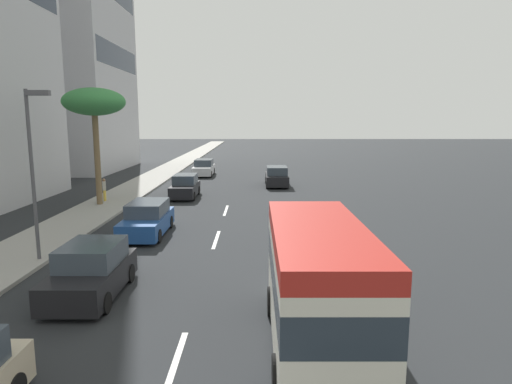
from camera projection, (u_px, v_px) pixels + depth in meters
The scene contains 14 objects.
ground_plane at pixel (232, 191), 35.59m from camera, with size 198.00×198.00×0.00m, color #26282B.
sidewalk_right at pixel (132, 190), 35.58m from camera, with size 162.00×3.41×0.15m, color #9E9B93.
lane_stripe_near at pixel (174, 366), 10.22m from camera, with size 3.20×0.16×0.01m, color silver.
lane_stripe_mid at pixel (216, 240), 21.01m from camera, with size 3.20×0.16×0.01m, color silver.
lane_stripe_far at pixel (226, 210), 27.79m from camera, with size 3.20×0.16×0.01m, color silver.
car_lead at pixel (185, 187), 32.43m from camera, with size 4.28×1.80×1.68m.
car_second at pixel (147, 219), 21.85m from camera, with size 4.65×1.91×1.64m.
car_fourth at pixel (204, 168), 45.28m from camera, with size 4.70×1.94×1.66m.
car_fifth at pixel (277, 177), 38.09m from camera, with size 4.65×1.93×1.70m.
car_sixth at pixel (91, 272), 14.19m from camera, with size 4.11×1.94×1.71m.
minibus_seventh at pixel (318, 282), 10.78m from camera, with size 6.48×2.36×3.13m.
pedestrian_by_tree at pixel (104, 189), 30.15m from camera, with size 0.38×0.32×1.55m.
palm_tree at pixel (94, 103), 28.12m from camera, with size 3.93×3.93×7.53m.
street_lamp at pixel (34, 156), 16.97m from camera, with size 0.24×0.97×6.65m.
Camera 1 is at (-3.64, -1.89, 5.63)m, focal length 30.95 mm.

